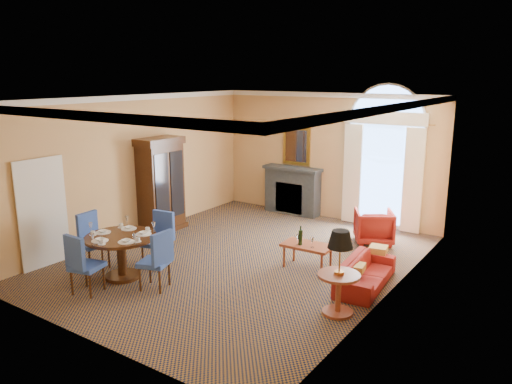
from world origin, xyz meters
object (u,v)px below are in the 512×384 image
Objects in this scene: armoire at (161,186)px; armchair at (374,227)px; sofa at (366,273)px; dining_table at (121,246)px; coffee_table at (307,246)px; side_table at (340,262)px.

armoire is 2.72× the size of armchair.
dining_table is at bearing 113.80° from sofa.
armoire is at bearing 175.19° from coffee_table.
coffee_table is (-1.25, 0.13, 0.20)m from sofa.
coffee_table reaches higher than sofa.
coffee_table is (4.02, -0.20, -0.62)m from armoire.
armchair is 0.61× the size of side_table.
dining_table is 3.45m from coffee_table.
sofa is 1.75× the size of coffee_table.
armoire is 4.98m from armchair.
armoire is at bearing 120.18° from dining_table.
armoire is at bearing -6.88° from armchair.
dining_table is 1.57× the size of armchair.
coffee_table is 0.73× the size of side_table.
sofa is (3.82, 2.16, -0.35)m from dining_table.
sofa is at bearing -3.57° from armoire.
armchair is (-0.75, 2.28, 0.12)m from sofa.
dining_table reaches higher than coffee_table.
armoire is 2.92m from dining_table.
coffee_table is at bearing 41.69° from dining_table.
armchair is at bearing 12.40° from sofa.
armoire reaches higher than coffee_table.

